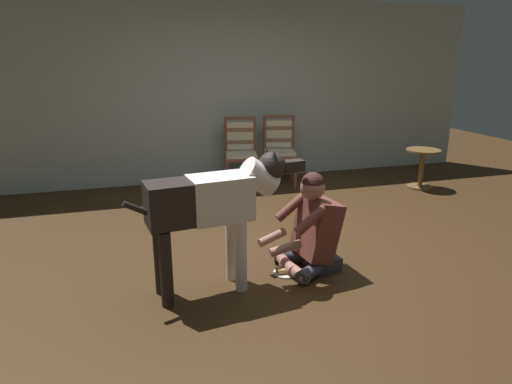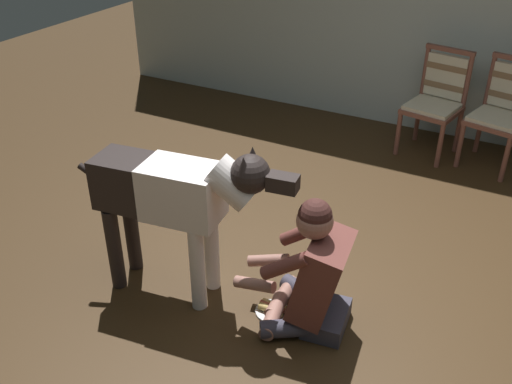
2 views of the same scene
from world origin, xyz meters
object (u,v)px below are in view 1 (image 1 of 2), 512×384
object	(u,v)px
dining_chair_right_of_pair	(279,147)
round_side_table	(422,165)
dining_chair_left_of_pair	(241,149)
hot_dog_on_plate	(286,271)
person_sitting_on_floor	(312,230)
large_dog	(214,203)

from	to	relation	value
dining_chair_right_of_pair	round_side_table	distance (m)	2.03
dining_chair_left_of_pair	hot_dog_on_plate	xyz separation A→B (m)	(-0.32, -2.78, -0.52)
hot_dog_on_plate	dining_chair_right_of_pair	bearing A→B (deg)	72.10
dining_chair_right_of_pair	person_sitting_on_floor	distance (m)	2.83
person_sitting_on_floor	large_dog	xyz separation A→B (m)	(-0.87, -0.11, 0.36)
large_dog	dining_chair_right_of_pair	bearing A→B (deg)	61.95
dining_chair_right_of_pair	round_side_table	xyz separation A→B (m)	(1.85, -0.81, -0.21)
dining_chair_right_of_pair	dining_chair_left_of_pair	bearing A→B (deg)	179.91
dining_chair_left_of_pair	large_dog	world-z (taller)	large_dog
large_dog	hot_dog_on_plate	xyz separation A→B (m)	(0.63, 0.08, -0.70)
dining_chair_left_of_pair	round_side_table	xyz separation A→B (m)	(2.43, -0.81, -0.21)
hot_dog_on_plate	round_side_table	world-z (taller)	round_side_table
dining_chair_left_of_pair	person_sitting_on_floor	bearing A→B (deg)	-91.64
large_dog	round_side_table	size ratio (longest dim) A/B	2.60
round_side_table	dining_chair_left_of_pair	bearing A→B (deg)	161.53
dining_chair_left_of_pair	dining_chair_right_of_pair	world-z (taller)	same
dining_chair_left_of_pair	person_sitting_on_floor	distance (m)	2.76
dining_chair_left_of_pair	dining_chair_right_of_pair	size ratio (longest dim) A/B	1.00
dining_chair_right_of_pair	hot_dog_on_plate	bearing A→B (deg)	-107.90
dining_chair_right_of_pair	person_sitting_on_floor	xyz separation A→B (m)	(-0.66, -2.75, -0.18)
person_sitting_on_floor	hot_dog_on_plate	size ratio (longest dim) A/B	4.02
large_dog	dining_chair_left_of_pair	bearing A→B (deg)	71.71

